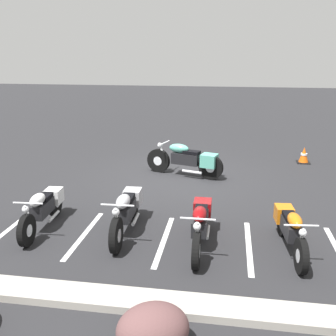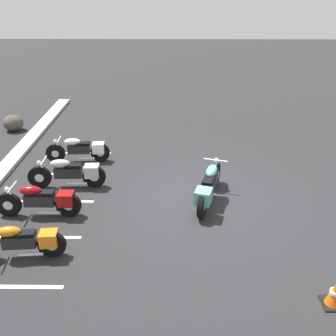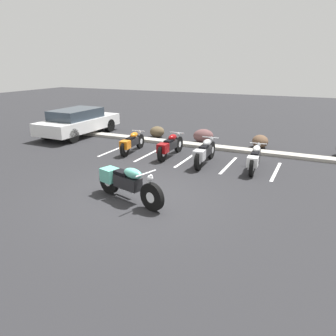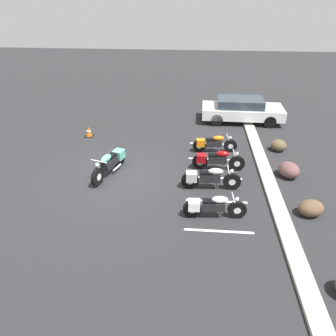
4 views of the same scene
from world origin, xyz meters
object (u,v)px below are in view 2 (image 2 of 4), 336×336
at_px(parked_bike_0, 22,241).
at_px(traffic_cone, 335,294).
at_px(parked_bike_1, 42,200).
at_px(landscape_rock_3, 13,123).
at_px(motorcycle_teal_featured, 209,186).
at_px(parked_bike_3, 81,149).
at_px(parked_bike_2, 71,173).

relative_size(parked_bike_0, traffic_cone, 3.84).
height_order(parked_bike_1, landscape_rock_3, parked_bike_1).
height_order(landscape_rock_3, traffic_cone, landscape_rock_3).
bearing_deg(motorcycle_teal_featured, parked_bike_3, 73.70).
xyz_separation_m(parked_bike_2, landscape_rock_3, (4.48, 3.27, -0.14)).
height_order(parked_bike_3, traffic_cone, parked_bike_3).
bearing_deg(traffic_cone, parked_bike_2, 52.83).
bearing_deg(parked_bike_2, parked_bike_0, 82.78).
distance_m(motorcycle_teal_featured, parked_bike_1, 4.16).
bearing_deg(parked_bike_0, landscape_rock_3, -73.60).
xyz_separation_m(parked_bike_2, parked_bike_3, (1.70, 0.08, -0.03)).
distance_m(motorcycle_teal_featured, parked_bike_3, 4.59).
relative_size(parked_bike_1, landscape_rock_3, 2.81).
xyz_separation_m(motorcycle_teal_featured, parked_bike_0, (-2.28, 4.03, -0.08)).
distance_m(parked_bike_0, parked_bike_2, 3.10).
bearing_deg(parked_bike_2, landscape_rock_3, -56.09).
xyz_separation_m(parked_bike_1, parked_bike_2, (1.48, -0.34, 0.01)).
xyz_separation_m(parked_bike_3, traffic_cone, (-6.05, -5.80, -0.18)).
bearing_deg(motorcycle_teal_featured, parked_bike_1, 116.28).
bearing_deg(parked_bike_1, parked_bike_3, -94.90).
distance_m(landscape_rock_3, traffic_cone, 12.60).
bearing_deg(landscape_rock_3, parked_bike_2, -143.92).
height_order(parked_bike_1, traffic_cone, parked_bike_1).
bearing_deg(parked_bike_0, parked_bike_2, -100.21).
xyz_separation_m(motorcycle_teal_featured, landscape_rock_3, (5.29, 7.03, -0.18)).
distance_m(parked_bike_1, parked_bike_3, 3.20).
distance_m(parked_bike_2, parked_bike_3, 1.71).
bearing_deg(traffic_cone, landscape_rock_3, 45.54).
height_order(parked_bike_0, parked_bike_3, parked_bike_3).
bearing_deg(motorcycle_teal_featured, parked_bike_2, 94.80).
relative_size(landscape_rock_3, traffic_cone, 1.46).
bearing_deg(parked_bike_0, parked_bike_1, -92.73).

